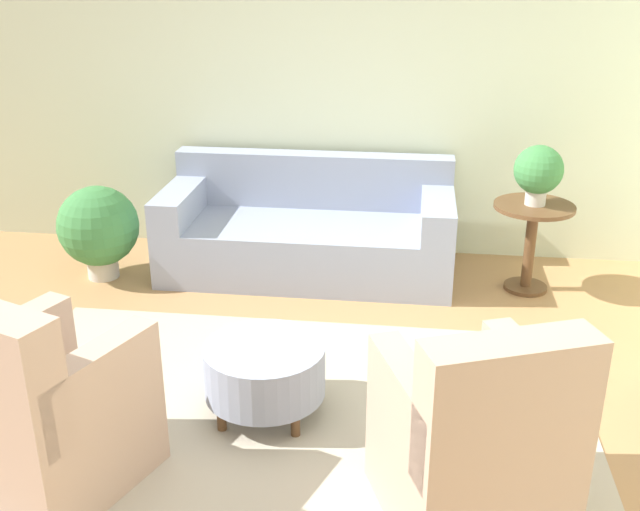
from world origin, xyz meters
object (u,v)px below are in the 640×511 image
(armchair_left, at_px, (43,414))
(ottoman_table, at_px, (265,370))
(potted_plant_on_side_table, at_px, (538,171))
(potted_plant_floor, at_px, (98,228))
(couch, at_px, (308,233))
(armchair_right, at_px, (475,448))
(side_table, at_px, (532,232))

(armchair_left, height_order, ottoman_table, armchair_left)
(potted_plant_on_side_table, relative_size, potted_plant_floor, 0.59)
(couch, bearing_deg, armchair_left, -106.96)
(armchair_right, relative_size, side_table, 1.54)
(potted_plant_on_side_table, height_order, potted_plant_floor, potted_plant_on_side_table)
(armchair_left, xyz_separation_m, side_table, (2.47, 2.54, 0.05))
(armchair_right, relative_size, ottoman_table, 1.57)
(side_table, bearing_deg, potted_plant_on_side_table, -90.00)
(ottoman_table, xyz_separation_m, potted_plant_on_side_table, (1.60, 1.82, 0.64))
(side_table, distance_m, potted_plant_on_side_table, 0.45)
(armchair_left, distance_m, potted_plant_floor, 2.47)
(side_table, relative_size, potted_plant_on_side_table, 1.54)
(potted_plant_floor, bearing_deg, couch, 12.58)
(couch, distance_m, side_table, 1.66)
(side_table, bearing_deg, couch, 174.47)
(ottoman_table, height_order, potted_plant_on_side_table, potted_plant_on_side_table)
(ottoman_table, relative_size, potted_plant_floor, 0.90)
(side_table, height_order, potted_plant_floor, potted_plant_floor)
(couch, xyz_separation_m, potted_plant_floor, (-1.54, -0.34, 0.10))
(ottoman_table, bearing_deg, armchair_left, -140.25)
(armchair_left, bearing_deg, ottoman_table, 39.75)
(side_table, xyz_separation_m, potted_plant_floor, (-3.19, -0.18, -0.05))
(armchair_right, relative_size, potted_plant_floor, 1.42)
(ottoman_table, bearing_deg, armchair_right, -34.65)
(armchair_right, bearing_deg, couch, 112.04)
(couch, distance_m, armchair_right, 2.92)
(armchair_right, distance_m, side_table, 2.60)
(ottoman_table, bearing_deg, couch, 91.35)
(armchair_right, bearing_deg, armchair_left, 180.00)
(armchair_left, bearing_deg, couch, 73.04)
(armchair_right, height_order, side_table, armchair_right)
(potted_plant_floor, bearing_deg, potted_plant_on_side_table, 3.31)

